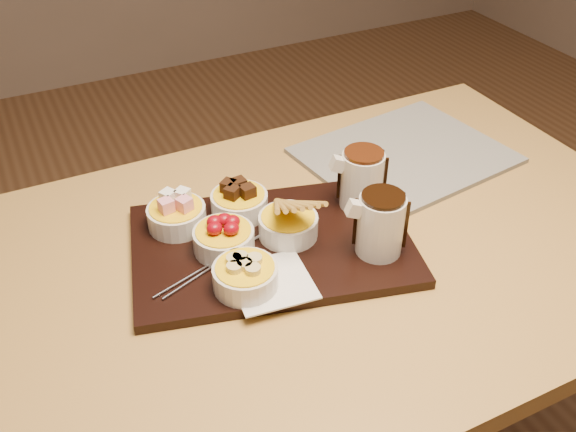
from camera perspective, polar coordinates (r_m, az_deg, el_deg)
name	(u,v)px	position (r m, az deg, el deg)	size (l,w,h in m)	color
dining_table	(330,284)	(1.16, 3.79, -6.03)	(1.20, 0.80, 0.75)	#B18741
serving_board	(272,245)	(1.08, -1.44, -2.60)	(0.46, 0.30, 0.02)	black
napkin	(272,282)	(0.99, -1.48, -5.87)	(0.12, 0.12, 0.00)	white
bowl_marshmallows	(177,217)	(1.11, -9.85, -0.07)	(0.10, 0.10, 0.04)	silver
bowl_cake	(239,204)	(1.12, -4.33, 1.09)	(0.10, 0.10, 0.04)	silver
bowl_strawberries	(224,240)	(1.05, -5.72, -2.16)	(0.10, 0.10, 0.04)	silver
bowl_biscotti	(288,226)	(1.07, 0.02, -0.90)	(0.10, 0.10, 0.04)	silver
bowl_bananas	(245,277)	(0.98, -3.81, -5.44)	(0.10, 0.10, 0.04)	silver
pitcher_dark_chocolate	(380,225)	(1.03, 8.21, -0.81)	(0.07, 0.07, 0.10)	silver
pitcher_milk_chocolate	(362,180)	(1.13, 6.58, 3.18)	(0.07, 0.07, 0.10)	silver
fondue_skewers	(220,258)	(1.04, -6.03, -3.74)	(0.26, 0.03, 0.01)	silver
newspaper	(405,155)	(1.34, 10.34, 5.32)	(0.39, 0.31, 0.01)	beige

